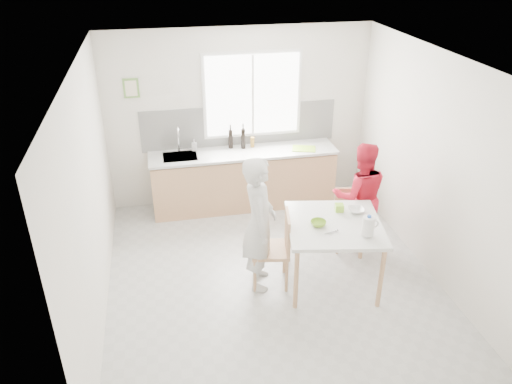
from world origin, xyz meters
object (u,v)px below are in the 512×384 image
(person_white, at_px, (259,224))
(person_red, at_px, (360,196))
(wine_bottle_b, at_px, (231,139))
(bowl_green, at_px, (318,223))
(dining_table, at_px, (334,229))
(wine_bottle_a, at_px, (243,138))
(bowl_white, at_px, (356,210))
(milk_jug, at_px, (369,226))
(chair_left, at_px, (276,246))
(chair_far, at_px, (348,216))

(person_white, distance_m, person_red, 1.59)
(wine_bottle_b, bearing_deg, bowl_green, -74.19)
(dining_table, relative_size, bowl_green, 6.97)
(bowl_green, bearing_deg, wine_bottle_a, 101.70)
(bowl_white, distance_m, milk_jug, 0.54)
(person_red, distance_m, milk_jug, 1.13)
(chair_left, distance_m, bowl_green, 0.59)
(chair_far, xyz_separation_m, person_white, (-1.36, -0.58, 0.39))
(chair_left, bearing_deg, wine_bottle_a, -169.57)
(chair_far, xyz_separation_m, wine_bottle_b, (-1.35, 1.57, 0.62))
(person_red, xyz_separation_m, milk_jug, (-0.34, -1.05, 0.22))
(bowl_green, height_order, wine_bottle_b, wine_bottle_b)
(chair_left, relative_size, milk_jug, 3.95)
(milk_jug, xyz_separation_m, wine_bottle_b, (-1.13, 2.64, 0.10))
(chair_left, distance_m, person_white, 0.38)
(dining_table, distance_m, chair_left, 0.71)
(chair_far, bearing_deg, bowl_green, -122.53)
(person_white, distance_m, milk_jug, 1.25)
(wine_bottle_a, bearing_deg, person_red, -50.11)
(chair_left, xyz_separation_m, chair_far, (1.15, 0.62, -0.07))
(bowl_white, xyz_separation_m, milk_jug, (-0.07, -0.53, 0.11))
(chair_far, height_order, milk_jug, milk_jug)
(dining_table, height_order, wine_bottle_b, wine_bottle_b)
(dining_table, bearing_deg, chair_far, 56.51)
(milk_jug, bearing_deg, wine_bottle_b, 123.40)
(dining_table, height_order, bowl_green, bowl_green)
(dining_table, xyz_separation_m, wine_bottle_b, (-0.86, 2.31, 0.32))
(dining_table, distance_m, person_red, 0.94)
(person_white, xyz_separation_m, wine_bottle_b, (0.01, 2.15, 0.23))
(bowl_green, bearing_deg, person_red, 41.83)
(dining_table, bearing_deg, person_red, 49.56)
(chair_left, distance_m, wine_bottle_a, 2.21)
(chair_left, relative_size, bowl_white, 4.87)
(dining_table, xyz_separation_m, chair_far, (0.49, 0.74, -0.30))
(person_red, bearing_deg, person_white, 30.94)
(chair_left, height_order, wine_bottle_a, wine_bottle_a)
(person_red, distance_m, wine_bottle_b, 2.19)
(chair_left, relative_size, chair_far, 1.16)
(dining_table, distance_m, bowl_white, 0.41)
(chair_far, relative_size, wine_bottle_a, 2.58)
(person_white, bearing_deg, dining_table, -90.00)
(bowl_white, bearing_deg, bowl_green, -159.22)
(bowl_green, xyz_separation_m, wine_bottle_b, (-0.66, 2.32, 0.20))
(dining_table, relative_size, bowl_white, 6.45)
(person_white, xyz_separation_m, person_red, (1.48, 0.56, -0.09))
(bowl_white, height_order, wine_bottle_a, wine_bottle_a)
(person_white, relative_size, wine_bottle_a, 5.27)
(chair_left, relative_size, person_red, 0.63)
(person_white, relative_size, milk_jug, 6.94)
(person_white, distance_m, bowl_green, 0.69)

